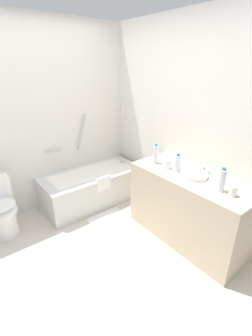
% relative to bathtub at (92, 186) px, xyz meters
% --- Properties ---
extents(ground_plane, '(4.13, 4.13, 0.00)m').
position_rel_bathtub_xyz_m(ground_plane, '(-0.76, -1.05, -0.26)').
color(ground_plane, beige).
extents(wall_back_tiled, '(3.53, 0.10, 2.52)m').
position_rel_bathtub_xyz_m(wall_back_tiled, '(-0.76, 0.39, 1.00)').
color(wall_back_tiled, silver).
rests_on(wall_back_tiled, ground_plane).
extents(wall_right_mirror, '(0.10, 3.17, 2.52)m').
position_rel_bathtub_xyz_m(wall_right_mirror, '(0.86, -1.05, 1.00)').
color(wall_right_mirror, silver).
rests_on(wall_right_mirror, ground_plane).
extents(bathtub, '(1.48, 0.68, 1.28)m').
position_rel_bathtub_xyz_m(bathtub, '(0.00, 0.00, 0.00)').
color(bathtub, silver).
rests_on(bathtub, ground_plane).
extents(toilet, '(0.35, 0.49, 0.74)m').
position_rel_bathtub_xyz_m(toilet, '(-1.26, -0.01, 0.09)').
color(toilet, white).
rests_on(toilet, ground_plane).
extents(vanity_counter, '(0.64, 1.41, 0.83)m').
position_rel_bathtub_xyz_m(vanity_counter, '(0.49, -1.42, 0.15)').
color(vanity_counter, tan).
rests_on(vanity_counter, ground_plane).
extents(sink_basin, '(0.29, 0.29, 0.04)m').
position_rel_bathtub_xyz_m(sink_basin, '(0.46, -1.44, 0.59)').
color(sink_basin, white).
rests_on(sink_basin, vanity_counter).
extents(sink_faucet, '(0.14, 0.15, 0.07)m').
position_rel_bathtub_xyz_m(sink_faucet, '(0.63, -1.44, 0.60)').
color(sink_faucet, silver).
rests_on(sink_faucet, vanity_counter).
extents(water_bottle_0, '(0.07, 0.07, 0.21)m').
position_rel_bathtub_xyz_m(water_bottle_0, '(0.42, -1.24, 0.67)').
color(water_bottle_0, silver).
rests_on(water_bottle_0, vanity_counter).
extents(water_bottle_1, '(0.06, 0.06, 0.24)m').
position_rel_bathtub_xyz_m(water_bottle_1, '(0.40, -0.91, 0.68)').
color(water_bottle_1, silver).
rests_on(water_bottle_1, vanity_counter).
extents(water_bottle_2, '(0.07, 0.07, 0.24)m').
position_rel_bathtub_xyz_m(water_bottle_2, '(0.40, -1.79, 0.68)').
color(water_bottle_2, silver).
rests_on(water_bottle_2, vanity_counter).
extents(drinking_glass_0, '(0.07, 0.07, 0.10)m').
position_rel_bathtub_xyz_m(drinking_glass_0, '(0.40, -1.92, 0.62)').
color(drinking_glass_0, white).
rests_on(drinking_glass_0, vanity_counter).
extents(drinking_glass_1, '(0.08, 0.08, 0.10)m').
position_rel_bathtub_xyz_m(drinking_glass_1, '(0.40, -1.11, 0.62)').
color(drinking_glass_1, white).
rests_on(drinking_glass_1, vanity_counter).
extents(soap_dish, '(0.09, 0.06, 0.02)m').
position_rel_bathtub_xyz_m(soap_dish, '(0.44, -1.71, 0.58)').
color(soap_dish, white).
rests_on(soap_dish, vanity_counter).
extents(bath_mat, '(0.50, 0.40, 0.01)m').
position_rel_bathtub_xyz_m(bath_mat, '(-0.09, -0.58, -0.26)').
color(bath_mat, white).
rests_on(bath_mat, ground_plane).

